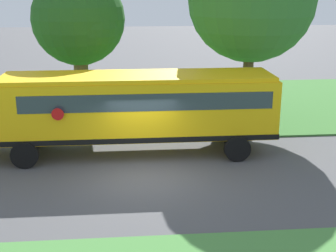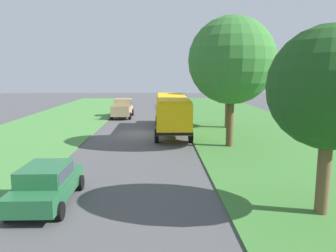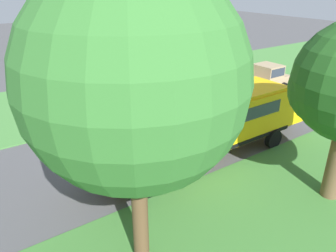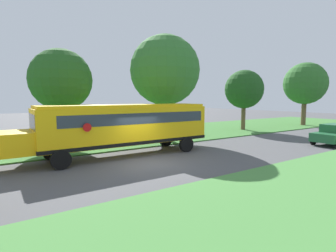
% 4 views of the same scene
% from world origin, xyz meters
% --- Properties ---
extents(ground_plane, '(120.00, 120.00, 0.00)m').
position_xyz_m(ground_plane, '(0.00, 0.00, 0.00)').
color(ground_plane, '#4C4C4F').
extents(grass_verge, '(12.00, 80.00, 0.08)m').
position_xyz_m(grass_verge, '(-10.00, 0.00, 0.04)').
color(grass_verge, '#3D7533').
rests_on(grass_verge, ground).
extents(school_bus, '(2.85, 12.42, 3.16)m').
position_xyz_m(school_bus, '(-2.61, -0.39, 1.92)').
color(school_bus, yellow).
rests_on(school_bus, ground).
extents(oak_tree_beside_bus, '(4.42, 4.42, 7.09)m').
position_xyz_m(oak_tree_beside_bus, '(-7.86, -2.65, 4.76)').
color(oak_tree_beside_bus, brown).
rests_on(oak_tree_beside_bus, ground).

